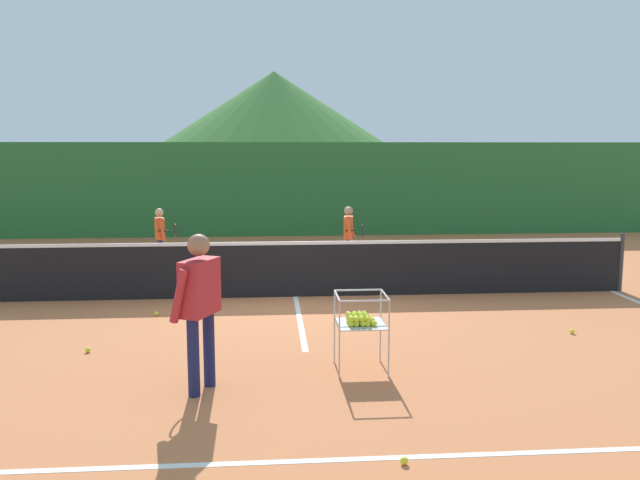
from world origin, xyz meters
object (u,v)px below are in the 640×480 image
at_px(student_0, 161,233).
at_px(student_1, 349,232).
at_px(tennis_ball_3, 88,350).
at_px(ball_cart, 360,320).
at_px(tennis_net, 295,269).
at_px(tennis_ball_1, 404,461).
at_px(tennis_ball_0, 156,314).
at_px(instructor, 199,298).
at_px(tennis_ball_2, 572,331).

distance_m(student_0, student_1, 4.02).
distance_m(student_0, tennis_ball_3, 5.86).
bearing_deg(ball_cart, tennis_net, 98.85).
distance_m(student_1, ball_cart, 6.36).
xyz_separation_m(ball_cart, tennis_ball_1, (0.05, -2.32, -0.56)).
bearing_deg(student_0, ball_cart, -63.44).
bearing_deg(tennis_ball_1, tennis_ball_3, 136.48).
xyz_separation_m(tennis_net, tennis_ball_0, (-2.20, -1.13, -0.47)).
xyz_separation_m(tennis_net, ball_cart, (0.60, -3.82, 0.10)).
bearing_deg(tennis_ball_3, instructor, -42.22).
relative_size(instructor, tennis_ball_0, 24.89).
bearing_deg(ball_cart, student_0, 116.56).
relative_size(tennis_net, tennis_ball_0, 173.93).
bearing_deg(tennis_ball_1, instructor, 135.40).
relative_size(ball_cart, tennis_ball_3, 13.22).
bearing_deg(student_1, tennis_ball_2, -63.66).
distance_m(tennis_net, tennis_ball_0, 2.52).
xyz_separation_m(student_0, ball_cart, (3.36, -6.71, -0.18)).
distance_m(instructor, tennis_ball_3, 2.34).
xyz_separation_m(tennis_net, tennis_ball_3, (-2.76, -2.92, -0.47)).
distance_m(tennis_net, tennis_ball_2, 4.59).
bearing_deg(tennis_ball_3, tennis_ball_2, 2.92).
xyz_separation_m(tennis_net, tennis_ball_2, (3.76, -2.59, -0.47)).
height_order(tennis_net, ball_cart, tennis_net).
xyz_separation_m(tennis_ball_2, tennis_ball_3, (-6.52, -0.33, 0.00)).
bearing_deg(instructor, tennis_ball_3, 137.78).
height_order(student_1, tennis_ball_1, student_1).
relative_size(student_1, tennis_ball_2, 19.79).
bearing_deg(student_0, tennis_ball_1, -69.37).
height_order(tennis_ball_0, tennis_ball_3, same).
relative_size(instructor, tennis_ball_3, 24.89).
distance_m(ball_cart, tennis_ball_1, 2.39).
height_order(instructor, student_0, instructor).
bearing_deg(instructor, tennis_ball_0, 107.56).
relative_size(tennis_ball_2, tennis_ball_3, 1.00).
xyz_separation_m(instructor, tennis_ball_1, (1.82, -1.80, -0.98)).
distance_m(tennis_net, student_0, 4.01).
bearing_deg(student_0, tennis_ball_3, -89.96).
relative_size(student_0, tennis_ball_2, 19.12).
bearing_deg(tennis_ball_0, ball_cart, -43.91).
relative_size(tennis_net, ball_cart, 13.16).
bearing_deg(tennis_ball_3, tennis_ball_1, -43.52).
xyz_separation_m(student_0, tennis_ball_0, (0.56, -4.02, -0.75)).
bearing_deg(tennis_net, student_1, 63.67).
xyz_separation_m(tennis_net, student_0, (-2.76, 2.89, 0.28)).
bearing_deg(tennis_ball_3, tennis_ball_0, 72.74).
bearing_deg(ball_cart, tennis_ball_2, 21.33).
bearing_deg(tennis_ball_2, tennis_net, 145.45).
relative_size(student_0, ball_cart, 1.45).
bearing_deg(student_1, tennis_net, -116.33).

